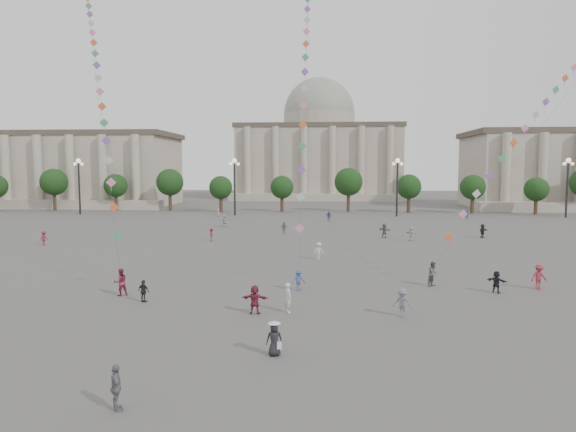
{
  "coord_description": "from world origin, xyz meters",
  "views": [
    {
      "loc": [
        1.78,
        -24.86,
        8.84
      ],
      "look_at": [
        -0.85,
        12.0,
        5.38
      ],
      "focal_mm": 32.0,
      "sensor_mm": 36.0,
      "label": 1
    }
  ],
  "objects": [
    {
      "name": "person_crowd_7",
      "position": [
        12.39,
        38.03,
        0.88
      ],
      "size": [
        1.55,
        1.48,
        1.76
      ],
      "primitive_type": "imported",
      "rotation": [
        0.0,
        0.0,
        2.4
      ],
      "color": "silver",
      "rests_on": "ground"
    },
    {
      "name": "kite_train_west",
      "position": [
        -23.69,
        30.89,
        23.87
      ],
      "size": [
        21.93,
        40.57,
        62.15
      ],
      "color": "#3F3F3F",
      "rests_on": "ground"
    },
    {
      "name": "kite_flyer_1",
      "position": [
        -0.05,
        11.57,
        0.77
      ],
      "size": [
        1.15,
        0.97,
        1.54
      ],
      "primitive_type": "imported",
      "rotation": [
        0.0,
        0.0,
        0.48
      ],
      "color": "#3A5083",
      "rests_on": "ground"
    },
    {
      "name": "hall_central",
      "position": [
        0.0,
        129.22,
        14.23
      ],
      "size": [
        48.3,
        34.3,
        35.5
      ],
      "color": "#A29688",
      "rests_on": "ground"
    },
    {
      "name": "tree_row",
      "position": [
        0.0,
        78.0,
        5.39
      ],
      "size": [
        137.12,
        5.12,
        8.0
      ],
      "color": "#3A281D",
      "rests_on": "ground"
    },
    {
      "name": "person_crowd_17",
      "position": [
        -11.92,
        36.23,
        0.8
      ],
      "size": [
        0.65,
        1.06,
        1.59
      ],
      "primitive_type": "imported",
      "rotation": [
        0.0,
        0.0,
        1.51
      ],
      "color": "maroon",
      "rests_on": "ground"
    },
    {
      "name": "person_crowd_9",
      "position": [
        21.86,
        41.38,
        0.88
      ],
      "size": [
        1.56,
        1.49,
        1.77
      ],
      "primitive_type": "imported",
      "rotation": [
        0.0,
        0.0,
        0.74
      ],
      "color": "black",
      "rests_on": "ground"
    },
    {
      "name": "lamp_post_mid_west",
      "position": [
        -15.0,
        70.0,
        7.35
      ],
      "size": [
        2.0,
        0.9,
        10.65
      ],
      "color": "#262628",
      "rests_on": "ground"
    },
    {
      "name": "kite_flyer_2",
      "position": [
        9.96,
        13.68,
        0.93
      ],
      "size": [
        1.14,
        1.14,
        1.87
      ],
      "primitive_type": "imported",
      "rotation": [
        0.0,
        0.0,
        0.8
      ],
      "color": "#58575C",
      "rests_on": "ground"
    },
    {
      "name": "person_crowd_6",
      "position": [
        6.43,
        5.39,
        0.86
      ],
      "size": [
        1.26,
        0.97,
        1.72
      ],
      "primitive_type": "imported",
      "rotation": [
        0.0,
        0.0,
        5.94
      ],
      "color": "slate",
      "rests_on": "ground"
    },
    {
      "name": "person_crowd_4",
      "position": [
        -13.26,
        51.25,
        0.95
      ],
      "size": [
        1.31,
        1.82,
        1.9
      ],
      "primitive_type": "imported",
      "rotation": [
        0.0,
        0.0,
        4.24
      ],
      "color": "#BBBCB7",
      "rests_on": "ground"
    },
    {
      "name": "lamp_post_mid_east",
      "position": [
        15.0,
        70.0,
        7.35
      ],
      "size": [
        2.0,
        0.9,
        10.65
      ],
      "color": "#262628",
      "rests_on": "ground"
    },
    {
      "name": "person_crowd_0",
      "position": [
        2.48,
        60.76,
        0.82
      ],
      "size": [
        0.97,
        0.43,
        1.64
      ],
      "primitive_type": "imported",
      "rotation": [
        0.0,
        0.0,
        0.03
      ],
      "color": "navy",
      "rests_on": "ground"
    },
    {
      "name": "person_crowd_8",
      "position": [
        17.44,
        13.17,
        0.92
      ],
      "size": [
        1.3,
        0.91,
        1.84
      ],
      "primitive_type": "imported",
      "rotation": [
        0.0,
        0.0,
        0.2
      ],
      "color": "maroon",
      "rests_on": "ground"
    },
    {
      "name": "hat_person",
      "position": [
        -0.54,
        -1.44,
        0.84
      ],
      "size": [
        0.86,
        0.65,
        1.69
      ],
      "color": "black",
      "rests_on": "ground"
    },
    {
      "name": "person_crowd_13",
      "position": [
        -0.4,
        5.9,
        0.91
      ],
      "size": [
        0.64,
        0.78,
        1.83
      ],
      "primitive_type": "imported",
      "rotation": [
        0.0,
        0.0,
        1.91
      ],
      "color": "silver",
      "rests_on": "ground"
    },
    {
      "name": "lamp_post_far_east",
      "position": [
        45.0,
        70.0,
        7.35
      ],
      "size": [
        2.0,
        0.9,
        10.65
      ],
      "color": "#262628",
      "rests_on": "ground"
    },
    {
      "name": "person_crowd_10",
      "position": [
        -16.96,
        64.51,
        0.84
      ],
      "size": [
        0.72,
        0.72,
        1.68
      ],
      "primitive_type": "imported",
      "rotation": [
        0.0,
        0.0,
        2.34
      ],
      "color": "#B7B8B3",
      "rests_on": "ground"
    },
    {
      "name": "person_crowd_18",
      "position": [
        1.26,
        24.38,
        0.83
      ],
      "size": [
        1.24,
        1.06,
        1.67
      ],
      "primitive_type": "imported",
      "rotation": [
        0.0,
        0.0,
        0.49
      ],
      "color": "silver",
      "rests_on": "ground"
    },
    {
      "name": "tourist_3",
      "position": [
        -5.75,
        -7.34,
        0.86
      ],
      "size": [
        0.88,
        1.08,
        1.72
      ],
      "primitive_type": "imported",
      "rotation": [
        0.0,
        0.0,
        2.12
      ],
      "color": "slate",
      "rests_on": "ground"
    },
    {
      "name": "person_crowd_2",
      "position": [
        -30.32,
        31.31,
        0.83
      ],
      "size": [
        0.86,
        1.19,
        1.67
      ],
      "primitive_type": "imported",
      "rotation": [
        0.0,
        0.0,
        1.33
      ],
      "color": "maroon",
      "rests_on": "ground"
    },
    {
      "name": "kite_flyer_0",
      "position": [
        -12.31,
        9.23,
        0.96
      ],
      "size": [
        1.18,
        1.14,
        1.91
      ],
      "primitive_type": "imported",
      "rotation": [
        0.0,
        0.0,
        3.79
      ],
      "color": "maroon",
      "rests_on": "ground"
    },
    {
      "name": "tourist_1",
      "position": [
        -10.12,
        7.63,
        0.74
      ],
      "size": [
        0.95,
        0.66,
        1.49
      ],
      "primitive_type": "imported",
      "rotation": [
        0.0,
        0.0,
        2.76
      ],
      "color": "black",
      "rests_on": "ground"
    },
    {
      "name": "hall_west",
      "position": [
        -75.0,
        93.89,
        8.43
      ],
      "size": [
        84.0,
        26.22,
        17.2
      ],
      "color": "#A29688",
      "rests_on": "ground"
    },
    {
      "name": "person_crowd_19",
      "position": [
        26.33,
        65.02,
        0.84
      ],
      "size": [
        1.23,
        0.93,
        1.68
      ],
      "primitive_type": "imported",
      "rotation": [
        0.0,
        0.0,
        5.97
      ],
      "color": "navy",
      "rests_on": "ground"
    },
    {
      "name": "ground",
      "position": [
        0.0,
        0.0,
        0.0
      ],
      "size": [
        360.0,
        360.0,
        0.0
      ],
      "primitive_type": "plane",
      "color": "#4F4D4A",
      "rests_on": "ground"
    },
    {
      "name": "tourist_2",
      "position": [
        -2.41,
        5.43,
        0.89
      ],
      "size": [
        1.67,
        0.62,
        1.77
      ],
      "primitive_type": "imported",
      "rotation": [
        0.0,
        0.0,
        3.08
      ],
      "color": "maroon",
      "rests_on": "ground"
    },
    {
      "name": "person_crowd_12",
      "position": [
        9.41,
        40.58,
        0.93
      ],
      "size": [
        1.71,
        1.47,
        1.86
      ],
      "primitive_type": "imported",
      "rotation": [
        0.0,
        0.0,
        2.5
      ],
      "color": "slate",
      "rests_on": "ground"
    },
    {
      "name": "person_crowd_3",
      "position": [
        14.01,
        11.91,
        0.79
      ],
      "size": [
        1.43,
        1.28,
        1.57
      ],
      "primitive_type": "imported",
      "rotation": [
        0.0,
        0.0,
        2.46
      ],
      "color": "black",
      "rests_on": "ground"
    },
    {
      "name": "person_crowd_16",
      "position": [
        -3.64,
        43.35,
        0.81
      ],
      "size": [
        1.0,
        0.56,
        1.62
      ],
      "primitive_type": "imported",
      "rotation": [
        0.0,
        0.0,
        0.18
      ],
      "color": "slate",
      "rests_on": "ground"
    },
    {
      "name": "lamp_post_far_west",
      "position": [
        -45.0,
        70.0,
        7.35
      ],
      "size": [
        2.0,
        0.9,
        10.65
      ],
      "color": "#262628",
      "rests_on": "ground"
    }
  ]
}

